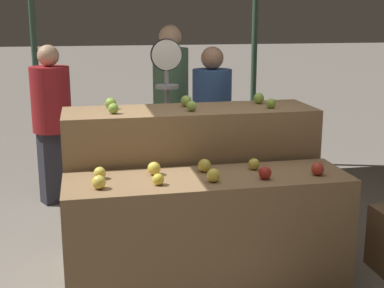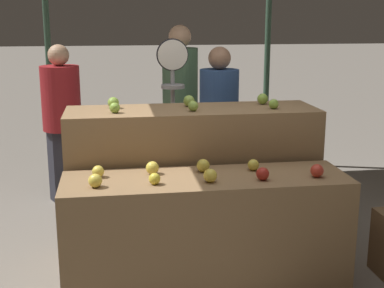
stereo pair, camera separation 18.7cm
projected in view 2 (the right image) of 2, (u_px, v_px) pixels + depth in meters
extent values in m
cylinder|color=#33513D|center=(49.00, 56.00, 6.03)|extent=(0.07, 0.07, 2.74)
cylinder|color=#33513D|center=(267.00, 54.00, 6.40)|extent=(0.07, 0.07, 2.74)
cube|color=olive|center=(206.00, 235.00, 3.54)|extent=(1.85, 0.55, 0.80)
cube|color=olive|center=(192.00, 183.00, 4.07)|extent=(1.85, 0.55, 1.15)
sphere|color=yellow|center=(95.00, 181.00, 3.23)|extent=(0.08, 0.08, 0.08)
sphere|color=gold|center=(155.00, 179.00, 3.29)|extent=(0.07, 0.07, 0.07)
sphere|color=yellow|center=(210.00, 176.00, 3.33)|extent=(0.09, 0.09, 0.09)
sphere|color=#AD281E|center=(263.00, 174.00, 3.37)|extent=(0.08, 0.08, 0.08)
sphere|color=red|center=(317.00, 171.00, 3.43)|extent=(0.09, 0.09, 0.09)
sphere|color=yellow|center=(98.00, 171.00, 3.43)|extent=(0.08, 0.08, 0.08)
sphere|color=yellow|center=(152.00, 168.00, 3.50)|extent=(0.09, 0.09, 0.09)
sphere|color=gold|center=(204.00, 166.00, 3.55)|extent=(0.09, 0.09, 0.09)
sphere|color=gold|center=(253.00, 165.00, 3.58)|extent=(0.08, 0.08, 0.08)
sphere|color=#84AD3D|center=(115.00, 108.00, 3.75)|extent=(0.08, 0.08, 0.08)
sphere|color=#8EB247|center=(193.00, 106.00, 3.83)|extent=(0.08, 0.08, 0.08)
sphere|color=#84AD3D|center=(274.00, 104.00, 3.92)|extent=(0.07, 0.07, 0.07)
sphere|color=#84AD3D|center=(113.00, 103.00, 3.95)|extent=(0.08, 0.08, 0.08)
sphere|color=#8EB247|center=(189.00, 101.00, 4.02)|extent=(0.09, 0.09, 0.09)
sphere|color=#84AD3D|center=(263.00, 99.00, 4.12)|extent=(0.08, 0.08, 0.08)
cylinder|color=#99999E|center=(173.00, 139.00, 4.69)|extent=(0.04, 0.04, 1.52)
cylinder|color=black|center=(172.00, 55.00, 4.51)|extent=(0.27, 0.01, 0.27)
cylinder|color=silver|center=(173.00, 55.00, 4.50)|extent=(0.25, 0.02, 0.25)
cylinder|color=#99999E|center=(173.00, 78.00, 4.54)|extent=(0.01, 0.01, 0.14)
cylinder|color=#99999E|center=(173.00, 86.00, 4.56)|extent=(0.20, 0.20, 0.03)
cube|color=#2D2D38|center=(218.00, 175.00, 5.02)|extent=(0.29, 0.19, 0.72)
cylinder|color=#2D4C84|center=(219.00, 104.00, 4.87)|extent=(0.40, 0.40, 0.63)
sphere|color=#936B51|center=(220.00, 58.00, 4.77)|extent=(0.20, 0.20, 0.20)
cube|color=#2D2D38|center=(180.00, 154.00, 5.60)|extent=(0.27, 0.17, 0.80)
cylinder|color=#476B4C|center=(180.00, 83.00, 5.43)|extent=(0.37, 0.37, 0.70)
sphere|color=tan|center=(180.00, 36.00, 5.32)|extent=(0.23, 0.23, 0.23)
cube|color=#2D2D38|center=(65.00, 165.00, 5.35)|extent=(0.33, 0.28, 0.72)
cylinder|color=maroon|center=(61.00, 98.00, 5.19)|extent=(0.50, 0.50, 0.63)
sphere|color=tan|center=(58.00, 55.00, 5.10)|extent=(0.20, 0.20, 0.20)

